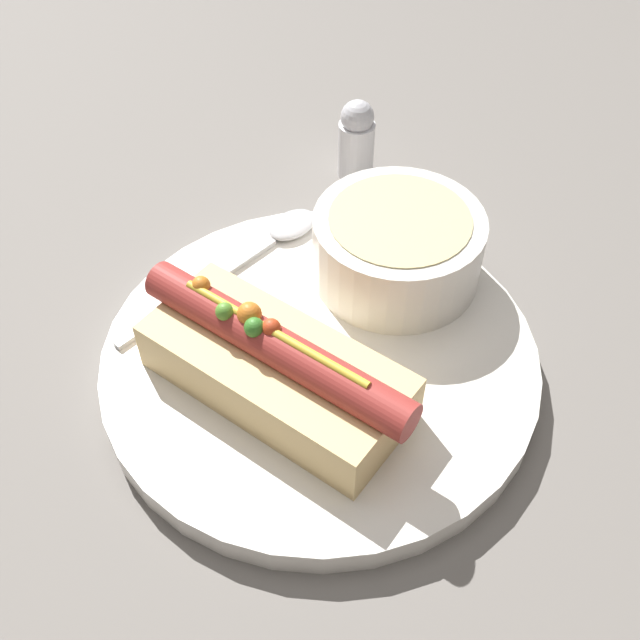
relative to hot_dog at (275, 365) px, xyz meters
name	(u,v)px	position (x,y,z in m)	size (l,w,h in m)	color
ground_plane	(320,369)	(-0.02, 0.04, -0.04)	(4.00, 4.00, 0.00)	slate
dinner_plate	(320,360)	(-0.02, 0.04, -0.03)	(0.27, 0.27, 0.02)	white
hot_dog	(275,365)	(0.00, 0.00, 0.00)	(0.17, 0.14, 0.06)	#E5C17F
soup_bowl	(398,245)	(-0.06, 0.11, 0.00)	(0.11, 0.11, 0.05)	silver
spoon	(268,242)	(-0.12, 0.04, -0.02)	(0.08, 0.17, 0.01)	#B7B7BC
salt_shaker	(356,139)	(-0.20, 0.14, -0.01)	(0.03, 0.03, 0.07)	silver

